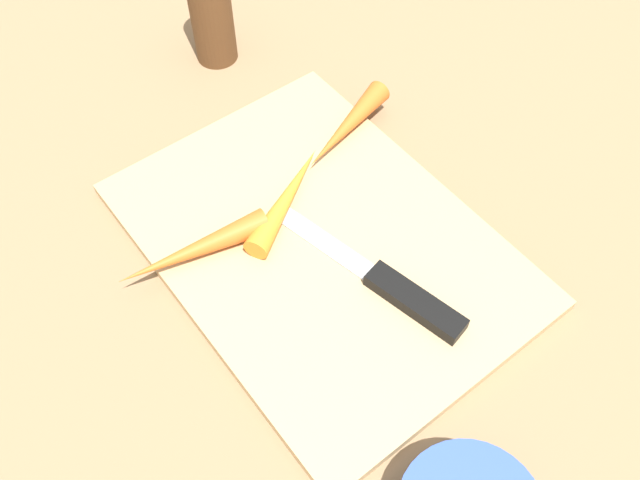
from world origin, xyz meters
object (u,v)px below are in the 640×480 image
object	(u,v)px
knife	(402,293)
carrot_shortest	(347,127)
cutting_board	(320,244)
carrot_longest	(194,251)
carrot_medium	(290,196)

from	to	relation	value
knife	carrot_shortest	world-z (taller)	carrot_shortest
cutting_board	carrot_longest	bearing A→B (deg)	62.56
carrot_shortest	carrot_longest	size ratio (longest dim) A/B	0.91
cutting_board	knife	world-z (taller)	knife
knife	carrot_medium	xyz separation A→B (m)	(0.14, 0.01, 0.01)
carrot_medium	carrot_shortest	xyz separation A→B (m)	(0.04, -0.10, 0.00)
cutting_board	carrot_shortest	size ratio (longest dim) A/B	2.93
carrot_medium	carrot_longest	xyz separation A→B (m)	(0.00, 0.10, 0.00)
knife	carrot_longest	xyz separation A→B (m)	(0.14, 0.11, 0.01)
carrot_medium	carrot_shortest	size ratio (longest dim) A/B	1.03
cutting_board	carrot_medium	bearing A→B (deg)	-4.26
knife	carrot_shortest	distance (m)	0.19
cutting_board	carrot_shortest	distance (m)	0.13
carrot_longest	carrot_medium	bearing A→B (deg)	-171.17
knife	carrot_longest	world-z (taller)	carrot_longest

